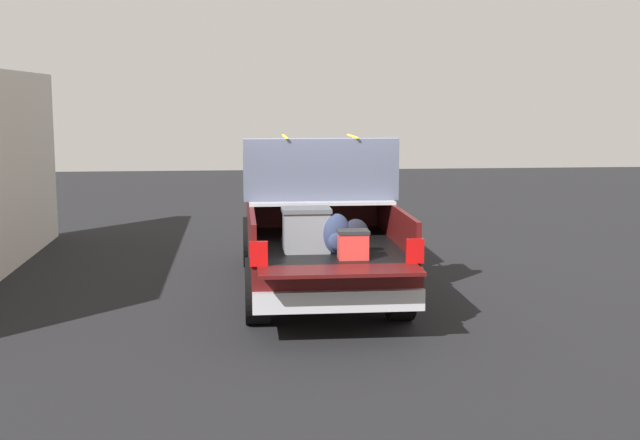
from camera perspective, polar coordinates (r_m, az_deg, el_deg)
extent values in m
plane|color=black|center=(12.14, -0.28, -4.73)|extent=(40.00, 40.00, 0.00)
cube|color=#470F0F|center=(12.02, -0.28, -1.85)|extent=(5.50, 1.92, 0.46)
cube|color=black|center=(10.80, 0.31, -1.67)|extent=(2.80, 1.80, 0.04)
cube|color=#470F0F|center=(10.70, -4.65, -0.54)|extent=(2.80, 0.06, 0.50)
cube|color=#470F0F|center=(10.89, 5.18, -0.39)|extent=(2.80, 0.06, 0.50)
cube|color=#470F0F|center=(12.11, -0.35, 0.53)|extent=(0.06, 1.80, 0.50)
cube|color=#470F0F|center=(9.16, 1.38, -3.49)|extent=(0.55, 1.80, 0.04)
cube|color=#B2B2B7|center=(11.48, -0.08, 1.46)|extent=(1.25, 1.92, 0.04)
cube|color=#470F0F|center=(13.27, -0.82, 1.22)|extent=(2.30, 1.92, 0.50)
cube|color=#2D3842|center=(13.12, -0.79, 3.40)|extent=(1.94, 1.76, 0.53)
cube|color=#470F0F|center=(14.62, -1.26, 1.64)|extent=(0.40, 1.82, 0.38)
cube|color=#B2B2B7|center=(9.39, 1.26, -5.46)|extent=(0.24, 1.92, 0.24)
cube|color=red|center=(9.32, -4.19, -2.30)|extent=(0.06, 0.20, 0.28)
cube|color=red|center=(9.52, 6.47, -2.11)|extent=(0.06, 0.20, 0.28)
cylinder|color=black|center=(13.73, -4.61, -1.48)|extent=(0.82, 0.30, 0.82)
cylinder|color=black|center=(13.87, 2.68, -1.37)|extent=(0.82, 0.30, 0.82)
cylinder|color=black|center=(10.30, -4.27, -4.81)|extent=(0.82, 0.30, 0.82)
cylinder|color=black|center=(10.48, 5.42, -4.59)|extent=(0.82, 0.30, 0.82)
cube|color=slate|center=(10.14, -0.95, -0.81)|extent=(0.40, 0.55, 0.49)
cube|color=#505359|center=(10.10, -0.95, 0.69)|extent=(0.44, 0.59, 0.05)
ellipsoid|color=#283351|center=(10.00, 1.14, -0.94)|extent=(0.20, 0.33, 0.49)
ellipsoid|color=#283351|center=(9.90, 1.21, -1.47)|extent=(0.09, 0.23, 0.21)
ellipsoid|color=black|center=(10.04, 2.43, -1.11)|extent=(0.20, 0.34, 0.42)
ellipsoid|color=black|center=(9.95, 2.52, -1.57)|extent=(0.09, 0.24, 0.18)
cube|color=red|center=(9.72, 2.26, -1.79)|extent=(0.26, 0.34, 0.30)
cube|color=#262628|center=(9.69, 2.26, -0.80)|extent=(0.28, 0.36, 0.04)
cube|color=#4C5166|center=(11.46, -0.09, 2.60)|extent=(0.88, 2.05, 0.42)
cube|color=#4C5166|center=(11.07, 0.09, 4.53)|extent=(0.16, 2.05, 0.40)
cube|color=#4C5166|center=(11.43, -4.75, 4.17)|extent=(0.64, 0.20, 0.22)
cube|color=#4C5166|center=(11.61, 4.46, 4.23)|extent=(0.64, 0.20, 0.22)
cube|color=yellow|center=(11.38, -2.41, 5.68)|extent=(0.98, 0.03, 0.02)
cube|color=yellow|center=(11.47, 2.22, 5.71)|extent=(0.98, 0.03, 0.02)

